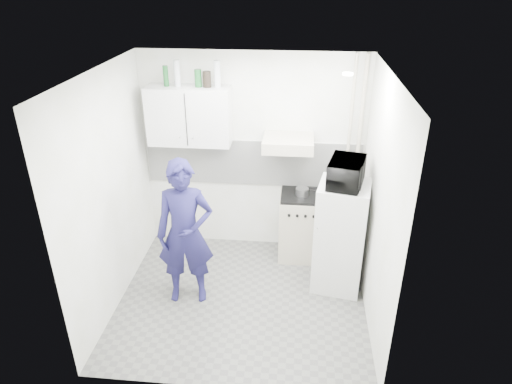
{
  "coord_description": "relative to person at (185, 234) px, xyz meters",
  "views": [
    {
      "loc": [
        0.57,
        -4.14,
        3.48
      ],
      "look_at": [
        0.13,
        0.3,
        1.25
      ],
      "focal_mm": 32.0,
      "sensor_mm": 36.0,
      "label": 1
    }
  ],
  "objects": [
    {
      "name": "backsplash",
      "position": [
        0.61,
        1.23,
        0.35
      ],
      "size": [
        2.74,
        0.03,
        0.6
      ],
      "primitive_type": "cube",
      "color": "white",
      "rests_on": "wall_back"
    },
    {
      "name": "range_hood",
      "position": [
        1.06,
        1.0,
        0.72
      ],
      "size": [
        0.6,
        0.5,
        0.14
      ],
      "primitive_type": "cube",
      "color": "#B7AF98",
      "rests_on": "wall_back"
    },
    {
      "name": "bottle_e",
      "position": [
        0.22,
        1.07,
        1.5
      ],
      "size": [
        0.08,
        0.08,
        0.31
      ],
      "primitive_type": "cylinder",
      "color": "#B2B7BC",
      "rests_on": "upper_cabinet"
    },
    {
      "name": "pipe_b",
      "position": [
        1.79,
        1.17,
        0.45
      ],
      "size": [
        0.04,
        0.04,
        2.6
      ],
      "primitive_type": "cylinder",
      "color": "#B7AF98",
      "rests_on": "floor"
    },
    {
      "name": "stove_top",
      "position": [
        1.26,
        1.0,
        0.03
      ],
      "size": [
        0.52,
        0.52,
        0.03
      ],
      "primitive_type": "cube",
      "color": "black",
      "rests_on": "stove"
    },
    {
      "name": "upper_cabinet",
      "position": [
        -0.14,
        1.07,
        1.0
      ],
      "size": [
        1.0,
        0.35,
        0.7
      ],
      "primitive_type": "cube",
      "color": "silver",
      "rests_on": "wall_back"
    },
    {
      "name": "person",
      "position": [
        0.0,
        0.0,
        0.0
      ],
      "size": [
        0.67,
        0.49,
        1.71
      ],
      "primitive_type": "imported",
      "rotation": [
        0.0,
        0.0,
        0.14
      ],
      "color": "#191645",
      "rests_on": "floor"
    },
    {
      "name": "pipe_a",
      "position": [
        1.91,
        1.17,
        0.45
      ],
      "size": [
        0.05,
        0.05,
        2.6
      ],
      "primitive_type": "cylinder",
      "color": "#B7AF98",
      "rests_on": "floor"
    },
    {
      "name": "wall_back",
      "position": [
        0.61,
        1.25,
        0.45
      ],
      "size": [
        2.8,
        0.0,
        2.8
      ],
      "primitive_type": "plane",
      "rotation": [
        1.57,
        0.0,
        0.0
      ],
      "color": "white",
      "rests_on": "floor"
    },
    {
      "name": "bottle_b",
      "position": [
        -0.38,
        1.07,
        1.47
      ],
      "size": [
        0.06,
        0.06,
        0.24
      ],
      "primitive_type": "cylinder",
      "color": "#144C1E",
      "rests_on": "upper_cabinet"
    },
    {
      "name": "ceiling",
      "position": [
        0.61,
        -0.0,
        1.75
      ],
      "size": [
        2.8,
        2.8,
        0.0
      ],
      "primitive_type": "plane",
      "color": "white",
      "rests_on": "wall_back"
    },
    {
      "name": "floor",
      "position": [
        0.61,
        -0.0,
        -0.85
      ],
      "size": [
        2.8,
        2.8,
        0.0
      ],
      "primitive_type": "plane",
      "color": "#5E5F59",
      "rests_on": "ground"
    },
    {
      "name": "fridge",
      "position": [
        1.71,
        0.4,
        -0.19
      ],
      "size": [
        0.64,
        0.64,
        1.33
      ],
      "primitive_type": "cube",
      "rotation": [
        0.0,
        0.0,
        -0.18
      ],
      "color": "silver",
      "rests_on": "floor"
    },
    {
      "name": "ceiling_spot_fixture",
      "position": [
        1.61,
        0.2,
        1.72
      ],
      "size": [
        0.1,
        0.1,
        0.02
      ],
      "primitive_type": "cylinder",
      "color": "white",
      "rests_on": "ceiling"
    },
    {
      "name": "wall_left",
      "position": [
        -0.79,
        -0.0,
        0.45
      ],
      "size": [
        0.0,
        2.6,
        2.6
      ],
      "primitive_type": "plane",
      "rotation": [
        1.57,
        0.0,
        1.57
      ],
      "color": "white",
      "rests_on": "floor"
    },
    {
      "name": "wall_right",
      "position": [
        2.01,
        -0.0,
        0.45
      ],
      "size": [
        0.0,
        2.6,
        2.6
      ],
      "primitive_type": "plane",
      "rotation": [
        1.57,
        0.0,
        -1.57
      ],
      "color": "white",
      "rests_on": "floor"
    },
    {
      "name": "bottle_c",
      "position": [
        -0.25,
        1.07,
        1.5
      ],
      "size": [
        0.07,
        0.07,
        0.3
      ],
      "primitive_type": "cylinder",
      "color": "#B2B7BC",
      "rests_on": "upper_cabinet"
    },
    {
      "name": "microwave",
      "position": [
        1.71,
        0.4,
        0.63
      ],
      "size": [
        0.59,
        0.46,
        0.29
      ],
      "primitive_type": "imported",
      "rotation": [
        0.0,
        0.0,
        1.35
      ],
      "color": "black",
      "rests_on": "fridge"
    },
    {
      "name": "stove",
      "position": [
        1.26,
        1.0,
        -0.42
      ],
      "size": [
        0.54,
        0.54,
        0.87
      ],
      "primitive_type": "cube",
      "color": "#B7AF98",
      "rests_on": "floor"
    },
    {
      "name": "canister_a",
      "position": [
        -0.0,
        1.07,
        1.45
      ],
      "size": [
        0.08,
        0.08,
        0.2
      ],
      "primitive_type": "cylinder",
      "color": "#144C1E",
      "rests_on": "upper_cabinet"
    },
    {
      "name": "canister_b",
      "position": [
        0.1,
        1.07,
        1.44
      ],
      "size": [
        0.1,
        0.1,
        0.18
      ],
      "primitive_type": "cylinder",
      "color": "black",
      "rests_on": "upper_cabinet"
    },
    {
      "name": "saucepan",
      "position": [
        1.26,
        0.97,
        0.09
      ],
      "size": [
        0.16,
        0.16,
        0.09
      ],
      "primitive_type": "cylinder",
      "color": "silver",
      "rests_on": "stove_top"
    }
  ]
}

